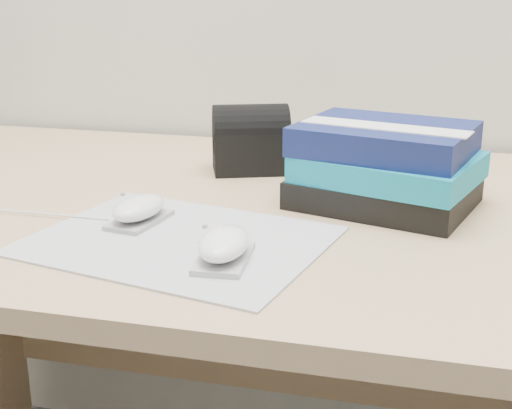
% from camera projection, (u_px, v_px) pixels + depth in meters
% --- Properties ---
extents(desk, '(1.60, 0.80, 0.73)m').
position_uv_depth(desk, '(323.00, 333.00, 1.15)').
color(desk, tan).
rests_on(desk, ground).
extents(mousepad, '(0.40, 0.34, 0.00)m').
position_uv_depth(mousepad, '(178.00, 241.00, 0.89)').
color(mousepad, '#96969E').
rests_on(mousepad, desk).
extents(mouse_rear, '(0.07, 0.10, 0.04)m').
position_uv_depth(mouse_rear, '(139.00, 210.00, 0.94)').
color(mouse_rear, '#9C9B9E').
rests_on(mouse_rear, mousepad).
extents(mouse_front, '(0.06, 0.11, 0.04)m').
position_uv_depth(mouse_front, '(224.00, 246.00, 0.81)').
color(mouse_front, '#A9A9AC').
rests_on(mouse_front, mousepad).
extents(usb_cable, '(0.19, 0.00, 0.00)m').
position_uv_depth(usb_cable, '(43.00, 214.00, 0.97)').
color(usb_cable, silver).
rests_on(usb_cable, mousepad).
extents(book_stack, '(0.28, 0.25, 0.12)m').
position_uv_depth(book_stack, '(386.00, 166.00, 1.01)').
color(book_stack, black).
rests_on(book_stack, desk).
extents(pouch, '(0.15, 0.12, 0.11)m').
position_uv_depth(pouch, '(251.00, 139.00, 1.19)').
color(pouch, black).
rests_on(pouch, desk).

